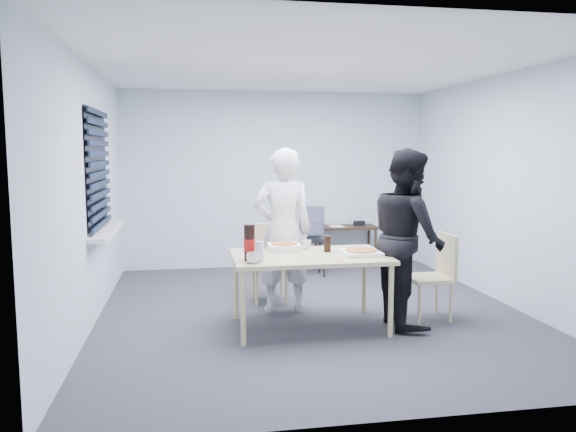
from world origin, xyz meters
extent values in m
plane|color=#323237|center=(0.00, 0.00, 0.00)|extent=(5.00, 5.00, 0.00)
plane|color=white|center=(0.00, 0.00, 2.60)|extent=(5.00, 5.00, 0.00)
plane|color=silver|center=(0.00, 2.50, 1.30)|extent=(4.50, 0.00, 4.50)
plane|color=silver|center=(0.00, -2.50, 1.30)|extent=(4.50, 0.00, 4.50)
plane|color=silver|center=(-2.25, 0.00, 1.30)|extent=(0.00, 5.00, 5.00)
plane|color=silver|center=(2.25, 0.00, 1.30)|extent=(0.00, 5.00, 5.00)
plane|color=black|center=(-2.23, 0.40, 1.55)|extent=(0.00, 1.30, 1.30)
cube|color=black|center=(-2.21, 0.40, 1.55)|extent=(0.04, 1.30, 1.25)
cube|color=silver|center=(-2.16, 0.40, 0.89)|extent=(0.18, 1.42, 0.05)
cube|color=beige|center=(-0.13, -0.51, 0.71)|extent=(1.50, 0.95, 0.04)
cylinder|color=beige|center=(-0.83, -0.93, 0.35)|extent=(0.05, 0.05, 0.69)
cylinder|color=beige|center=(-0.83, -0.09, 0.35)|extent=(0.05, 0.05, 0.69)
cylinder|color=beige|center=(0.56, -0.93, 0.35)|extent=(0.05, 0.05, 0.69)
cylinder|color=beige|center=(0.56, -0.09, 0.35)|extent=(0.05, 0.05, 0.69)
cube|color=beige|center=(-0.39, 0.50, 0.43)|extent=(0.42, 0.42, 0.04)
cube|color=beige|center=(-0.39, 0.69, 0.67)|extent=(0.42, 0.04, 0.44)
cylinder|color=beige|center=(-0.56, 0.33, 0.21)|extent=(0.03, 0.03, 0.41)
cylinder|color=beige|center=(-0.56, 0.67, 0.21)|extent=(0.03, 0.03, 0.41)
cylinder|color=beige|center=(-0.22, 0.33, 0.21)|extent=(0.03, 0.03, 0.41)
cylinder|color=beige|center=(-0.22, 0.67, 0.21)|extent=(0.03, 0.03, 0.41)
cube|color=beige|center=(1.14, -0.45, 0.43)|extent=(0.42, 0.42, 0.04)
cube|color=beige|center=(1.33, -0.45, 0.67)|extent=(0.04, 0.42, 0.44)
cylinder|color=beige|center=(0.97, -0.62, 0.21)|extent=(0.03, 0.03, 0.41)
cylinder|color=beige|center=(0.97, -0.28, 0.21)|extent=(0.03, 0.03, 0.41)
cylinder|color=beige|center=(1.31, -0.62, 0.21)|extent=(0.03, 0.03, 0.41)
cylinder|color=beige|center=(1.31, -0.28, 0.21)|extent=(0.03, 0.03, 0.41)
imported|color=silver|center=(-0.30, 0.11, 0.89)|extent=(0.65, 0.42, 1.77)
imported|color=black|center=(0.85, -0.55, 0.89)|extent=(0.47, 0.86, 1.77)
cube|color=#322315|center=(1.02, 2.28, 0.59)|extent=(0.92, 0.41, 0.04)
cylinder|color=#322315|center=(0.60, 2.12, 0.29)|extent=(0.04, 0.04, 0.57)
cylinder|color=#322315|center=(0.60, 2.44, 0.29)|extent=(0.04, 0.04, 0.57)
cylinder|color=#322315|center=(1.44, 2.12, 0.29)|extent=(0.04, 0.04, 0.57)
cylinder|color=#322315|center=(1.44, 2.44, 0.29)|extent=(0.04, 0.04, 0.57)
cube|color=black|center=(0.38, 1.75, 0.50)|extent=(0.38, 0.38, 0.04)
cylinder|color=black|center=(0.23, 1.60, 0.24)|extent=(0.04, 0.04, 0.48)
cylinder|color=black|center=(0.23, 1.89, 0.24)|extent=(0.04, 0.04, 0.48)
cylinder|color=black|center=(0.53, 1.60, 0.24)|extent=(0.04, 0.04, 0.48)
cylinder|color=black|center=(0.53, 1.89, 0.24)|extent=(0.04, 0.04, 0.48)
cube|color=#555763|center=(0.38, 1.75, 0.75)|extent=(0.32, 0.17, 0.45)
cube|color=#555763|center=(0.38, 1.63, 0.69)|extent=(0.23, 0.06, 0.21)
cube|color=white|center=(-0.34, -0.25, 0.75)|extent=(0.32, 0.32, 0.03)
cube|color=white|center=(-0.34, -0.25, 0.78)|extent=(0.32, 0.32, 0.03)
cylinder|color=#CC7F38|center=(-0.34, -0.25, 0.80)|extent=(0.27, 0.27, 0.01)
cube|color=white|center=(0.36, -0.60, 0.75)|extent=(0.36, 0.36, 0.04)
cylinder|color=#CC7F38|center=(0.36, -0.60, 0.78)|extent=(0.30, 0.30, 0.01)
imported|color=silver|center=(-0.72, -0.83, 0.78)|extent=(0.17, 0.17, 0.10)
imported|color=silver|center=(-0.10, -0.20, 0.78)|extent=(0.10, 0.10, 0.09)
cylinder|color=black|center=(0.08, -0.39, 0.81)|extent=(0.08, 0.08, 0.16)
cylinder|color=black|center=(-0.74, -0.69, 0.90)|extent=(0.10, 0.10, 0.34)
cylinder|color=red|center=(-0.74, -0.69, 0.88)|extent=(0.11, 0.11, 0.11)
cylinder|color=silver|center=(-0.65, -0.76, 0.82)|extent=(0.09, 0.09, 0.19)
torus|color=red|center=(0.07, -0.86, 0.73)|extent=(0.06, 0.06, 0.00)
cube|color=white|center=(0.87, 2.26, 0.62)|extent=(0.21, 0.28, 0.00)
cube|color=black|center=(1.24, 2.30, 0.65)|extent=(0.18, 0.15, 0.07)
camera|label=1|loc=(-1.27, -5.79, 1.75)|focal=35.00mm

